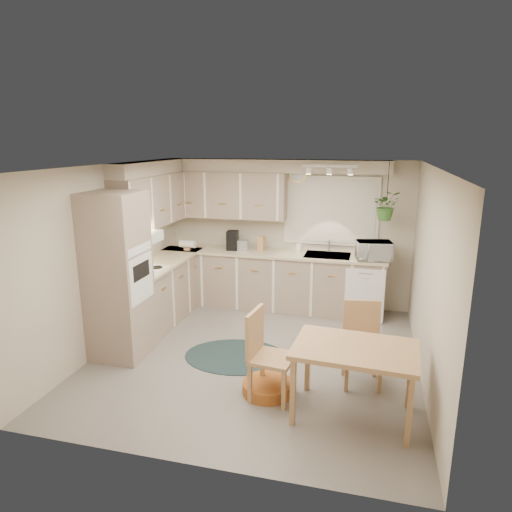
% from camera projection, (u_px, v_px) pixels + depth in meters
% --- Properties ---
extents(floor, '(4.20, 4.20, 0.00)m').
position_uv_depth(floor, '(256.00, 356.00, 5.86)').
color(floor, slate).
rests_on(floor, ground).
extents(ceiling, '(4.20, 4.20, 0.00)m').
position_uv_depth(ceiling, '(256.00, 166.00, 5.27)').
color(ceiling, white).
rests_on(ceiling, wall_back).
extents(wall_back, '(4.00, 0.04, 2.40)m').
position_uv_depth(wall_back, '(287.00, 233.00, 7.54)').
color(wall_back, '#B4AA95').
rests_on(wall_back, floor).
extents(wall_front, '(4.00, 0.04, 2.40)m').
position_uv_depth(wall_front, '(190.00, 335.00, 3.59)').
color(wall_front, '#B4AA95').
rests_on(wall_front, floor).
extents(wall_left, '(0.04, 4.20, 2.40)m').
position_uv_depth(wall_left, '(110.00, 256.00, 6.04)').
color(wall_left, '#B4AA95').
rests_on(wall_left, floor).
extents(wall_right, '(0.04, 4.20, 2.40)m').
position_uv_depth(wall_right, '(429.00, 278.00, 5.09)').
color(wall_right, '#B4AA95').
rests_on(wall_right, floor).
extents(base_cab_left, '(0.60, 1.85, 0.90)m').
position_uv_depth(base_cab_left, '(163.00, 291.00, 6.98)').
color(base_cab_left, gray).
rests_on(base_cab_left, floor).
extents(base_cab_back, '(3.60, 0.60, 0.90)m').
position_uv_depth(base_cab_back, '(271.00, 281.00, 7.49)').
color(base_cab_back, gray).
rests_on(base_cab_back, floor).
extents(counter_left, '(0.64, 1.89, 0.04)m').
position_uv_depth(counter_left, '(162.00, 262.00, 6.86)').
color(counter_left, '#C7B591').
rests_on(counter_left, base_cab_left).
extents(counter_back, '(3.64, 0.64, 0.04)m').
position_uv_depth(counter_back, '(271.00, 253.00, 7.36)').
color(counter_back, '#C7B591').
rests_on(counter_back, base_cab_back).
extents(oven_stack, '(0.65, 0.65, 2.10)m').
position_uv_depth(oven_stack, '(118.00, 277.00, 5.65)').
color(oven_stack, gray).
rests_on(oven_stack, floor).
extents(wall_oven_face, '(0.02, 0.56, 0.58)m').
position_uv_depth(wall_oven_face, '(141.00, 279.00, 5.57)').
color(wall_oven_face, silver).
rests_on(wall_oven_face, oven_stack).
extents(upper_cab_left, '(0.35, 2.00, 0.75)m').
position_uv_depth(upper_cab_left, '(154.00, 200.00, 6.79)').
color(upper_cab_left, gray).
rests_on(upper_cab_left, wall_left).
extents(upper_cab_back, '(2.00, 0.35, 0.75)m').
position_uv_depth(upper_cab_back, '(226.00, 195.00, 7.46)').
color(upper_cab_back, gray).
rests_on(upper_cab_back, wall_back).
extents(soffit_left, '(0.30, 2.00, 0.20)m').
position_uv_depth(soffit_left, '(151.00, 168.00, 6.68)').
color(soffit_left, '#B4AA95').
rests_on(soffit_left, wall_left).
extents(soffit_back, '(3.60, 0.30, 0.20)m').
position_uv_depth(soffit_back, '(274.00, 166.00, 7.17)').
color(soffit_back, '#B4AA95').
rests_on(soffit_back, wall_back).
extents(cooktop, '(0.52, 0.58, 0.02)m').
position_uv_depth(cooktop, '(144.00, 270.00, 6.31)').
color(cooktop, silver).
rests_on(cooktop, counter_left).
extents(range_hood, '(0.40, 0.60, 0.14)m').
position_uv_depth(range_hood, '(141.00, 238.00, 6.20)').
color(range_hood, silver).
rests_on(range_hood, upper_cab_left).
extents(window_blinds, '(1.40, 0.02, 1.00)m').
position_uv_depth(window_blinds, '(331.00, 211.00, 7.24)').
color(window_blinds, silver).
rests_on(window_blinds, wall_back).
extents(window_frame, '(1.50, 0.02, 1.10)m').
position_uv_depth(window_frame, '(331.00, 211.00, 7.25)').
color(window_frame, beige).
rests_on(window_frame, wall_back).
extents(sink, '(0.70, 0.48, 0.10)m').
position_uv_depth(sink, '(327.00, 258.00, 7.16)').
color(sink, '#989A9F').
rests_on(sink, counter_back).
extents(dishwasher_front, '(0.58, 0.02, 0.83)m').
position_uv_depth(dishwasher_front, '(364.00, 296.00, 6.84)').
color(dishwasher_front, silver).
rests_on(dishwasher_front, base_cab_back).
extents(track_light_bar, '(0.80, 0.04, 0.04)m').
position_uv_depth(track_light_bar, '(329.00, 166.00, 6.57)').
color(track_light_bar, silver).
rests_on(track_light_bar, ceiling).
extents(wall_clock, '(0.30, 0.03, 0.30)m').
position_uv_depth(wall_clock, '(297.00, 173.00, 7.23)').
color(wall_clock, gold).
rests_on(wall_clock, wall_back).
extents(dining_table, '(1.24, 0.88, 0.75)m').
position_uv_depth(dining_table, '(353.00, 382.00, 4.51)').
color(dining_table, tan).
rests_on(dining_table, floor).
extents(chair_left, '(0.51, 0.51, 0.97)m').
position_uv_depth(chair_left, '(273.00, 356.00, 4.81)').
color(chair_left, tan).
rests_on(chair_left, floor).
extents(chair_back, '(0.50, 0.50, 0.94)m').
position_uv_depth(chair_back, '(363.00, 346.00, 5.08)').
color(chair_back, tan).
rests_on(chair_back, floor).
extents(braided_rug, '(1.43, 1.13, 0.01)m').
position_uv_depth(braided_rug, '(236.00, 356.00, 5.84)').
color(braided_rug, black).
rests_on(braided_rug, floor).
extents(pet_bed, '(0.65, 0.65, 0.13)m').
position_uv_depth(pet_bed, '(268.00, 387.00, 4.99)').
color(pet_bed, '#9F521F').
rests_on(pet_bed, floor).
extents(microwave, '(0.56, 0.38, 0.35)m').
position_uv_depth(microwave, '(374.00, 249.00, 6.85)').
color(microwave, silver).
rests_on(microwave, counter_back).
extents(soap_bottle, '(0.09, 0.18, 0.08)m').
position_uv_depth(soap_bottle, '(299.00, 249.00, 7.40)').
color(soap_bottle, silver).
rests_on(soap_bottle, counter_back).
extents(hanging_plant, '(0.44, 0.48, 0.34)m').
position_uv_depth(hanging_plant, '(386.00, 209.00, 6.67)').
color(hanging_plant, '#316126').
rests_on(hanging_plant, ceiling).
extents(coffee_maker, '(0.20, 0.24, 0.31)m').
position_uv_depth(coffee_maker, '(233.00, 240.00, 7.49)').
color(coffee_maker, black).
rests_on(coffee_maker, counter_back).
extents(toaster, '(0.29, 0.19, 0.16)m').
position_uv_depth(toaster, '(240.00, 245.00, 7.49)').
color(toaster, '#989A9F').
rests_on(toaster, counter_back).
extents(knife_block, '(0.13, 0.13, 0.24)m').
position_uv_depth(knife_block, '(261.00, 243.00, 7.43)').
color(knife_block, tan).
rests_on(knife_block, counter_back).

